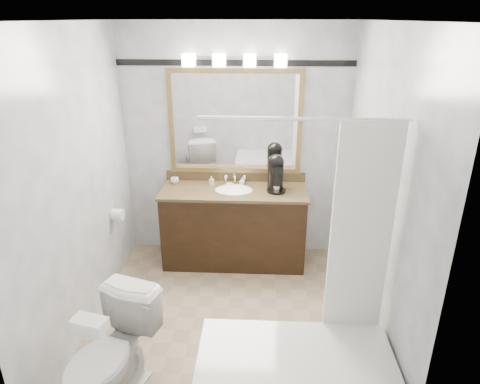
# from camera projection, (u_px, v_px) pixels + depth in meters

# --- Properties ---
(room) EXTENTS (2.42, 2.62, 2.52)m
(room) POSITION_uv_depth(u_px,v_px,m) (225.00, 191.00, 3.38)
(room) COLOR #9A8668
(room) RESTS_ON ground
(vanity) EXTENTS (1.53, 0.58, 0.97)m
(vanity) POSITION_uv_depth(u_px,v_px,m) (234.00, 224.00, 4.62)
(vanity) COLOR black
(vanity) RESTS_ON ground
(mirror) EXTENTS (1.40, 0.04, 1.10)m
(mirror) POSITION_uv_depth(u_px,v_px,m) (235.00, 123.00, 4.47)
(mirror) COLOR olive
(mirror) RESTS_ON room
(vanity_light_bar) EXTENTS (1.02, 0.14, 0.12)m
(vanity_light_bar) POSITION_uv_depth(u_px,v_px,m) (234.00, 60.00, 4.18)
(vanity_light_bar) COLOR silver
(vanity_light_bar) RESTS_ON room
(accent_stripe) EXTENTS (2.40, 0.01, 0.06)m
(accent_stripe) POSITION_uv_depth(u_px,v_px,m) (235.00, 63.00, 4.25)
(accent_stripe) COLOR black
(accent_stripe) RESTS_ON room
(bathtub) EXTENTS (1.30, 0.75, 1.96)m
(bathtub) POSITION_uv_depth(u_px,v_px,m) (298.00, 375.00, 2.89)
(bathtub) COLOR white
(bathtub) RESTS_ON ground
(tp_roll) EXTENTS (0.11, 0.12, 0.12)m
(tp_roll) POSITION_uv_depth(u_px,v_px,m) (118.00, 215.00, 4.25)
(tp_roll) COLOR white
(tp_roll) RESTS_ON room
(toilet) EXTENTS (0.66, 0.87, 0.79)m
(toilet) POSITION_uv_depth(u_px,v_px,m) (109.00, 357.00, 2.89)
(toilet) COLOR white
(toilet) RESTS_ON ground
(tissue_box) EXTENTS (0.23, 0.16, 0.09)m
(tissue_box) POSITION_uv_depth(u_px,v_px,m) (90.00, 325.00, 2.54)
(tissue_box) COLOR white
(tissue_box) RESTS_ON toilet
(coffee_maker) EXTENTS (0.20, 0.25, 0.38)m
(coffee_maker) POSITION_uv_depth(u_px,v_px,m) (276.00, 172.00, 4.40)
(coffee_maker) COLOR black
(coffee_maker) RESTS_ON vanity
(cup_left) EXTENTS (0.11, 0.11, 0.07)m
(cup_left) POSITION_uv_depth(u_px,v_px,m) (175.00, 180.00, 4.62)
(cup_left) COLOR white
(cup_left) RESTS_ON vanity
(soap_bottle_a) EXTENTS (0.06, 0.06, 0.09)m
(soap_bottle_a) POSITION_uv_depth(u_px,v_px,m) (212.00, 180.00, 4.59)
(soap_bottle_a) COLOR white
(soap_bottle_a) RESTS_ON vanity
(soap_bottle_b) EXTENTS (0.07, 0.07, 0.08)m
(soap_bottle_b) POSITION_uv_depth(u_px,v_px,m) (242.00, 181.00, 4.59)
(soap_bottle_b) COLOR white
(soap_bottle_b) RESTS_ON vanity
(soap_bar) EXTENTS (0.08, 0.05, 0.02)m
(soap_bar) POSITION_uv_depth(u_px,v_px,m) (230.00, 184.00, 4.58)
(soap_bar) COLOR beige
(soap_bar) RESTS_ON vanity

